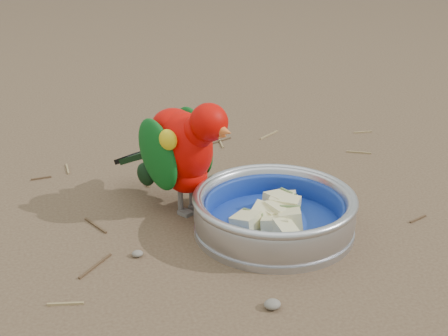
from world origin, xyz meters
name	(u,v)px	position (x,y,z in m)	size (l,w,h in m)	color
ground	(210,254)	(0.00, 0.00, 0.00)	(60.00, 60.00, 0.00)	brown
food_bowl	(274,227)	(0.11, 0.04, 0.01)	(0.24, 0.24, 0.02)	#B2B2BA
bowl_wall	(274,209)	(0.11, 0.04, 0.04)	(0.24, 0.24, 0.04)	#B2B2BA
fruit_wedges	(274,213)	(0.11, 0.04, 0.03)	(0.14, 0.14, 0.03)	beige
lory_parrot	(183,157)	(0.00, 0.15, 0.09)	(0.11, 0.22, 0.18)	#C60600
ground_debris	(176,245)	(-0.04, 0.03, 0.00)	(0.90, 0.80, 0.01)	olive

